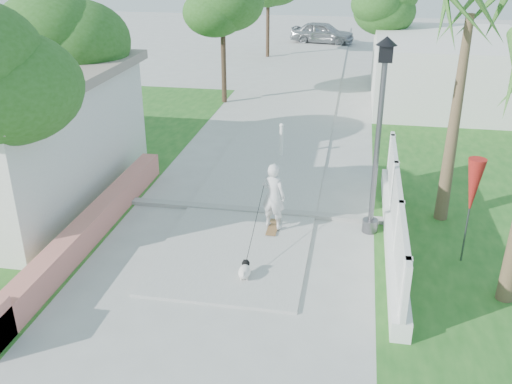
% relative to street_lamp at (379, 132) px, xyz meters
% --- Properties ---
extents(ground, '(90.00, 90.00, 0.00)m').
position_rel_street_lamp_xyz_m(ground, '(-2.90, -5.50, -2.43)').
color(ground, '#B7B7B2').
rests_on(ground, ground).
extents(path_strip, '(3.20, 36.00, 0.06)m').
position_rel_street_lamp_xyz_m(path_strip, '(-2.90, 14.50, -2.40)').
color(path_strip, '#B7B7B2').
rests_on(path_strip, ground).
extents(curb, '(6.50, 0.25, 0.10)m').
position_rel_street_lamp_xyz_m(curb, '(-2.90, 0.50, -2.38)').
color(curb, '#999993').
rests_on(curb, ground).
extents(grass_left, '(8.00, 20.00, 0.01)m').
position_rel_street_lamp_xyz_m(grass_left, '(-9.90, 2.50, -2.42)').
color(grass_left, '#205C1D').
rests_on(grass_left, ground).
extents(pink_wall, '(0.45, 8.20, 0.80)m').
position_rel_street_lamp_xyz_m(pink_wall, '(-6.20, -1.95, -2.11)').
color(pink_wall, '#CC7268').
rests_on(pink_wall, ground).
extents(lattice_fence, '(0.35, 7.00, 1.50)m').
position_rel_street_lamp_xyz_m(lattice_fence, '(0.50, -0.50, -1.88)').
color(lattice_fence, white).
rests_on(lattice_fence, ground).
extents(building_right, '(6.00, 8.00, 2.60)m').
position_rel_street_lamp_xyz_m(building_right, '(3.10, 12.50, -1.13)').
color(building_right, silver).
rests_on(building_right, ground).
extents(street_lamp, '(0.44, 0.44, 4.44)m').
position_rel_street_lamp_xyz_m(street_lamp, '(0.00, 0.00, 0.00)').
color(street_lamp, '#59595E').
rests_on(street_lamp, ground).
extents(bollard, '(0.14, 0.14, 1.09)m').
position_rel_street_lamp_xyz_m(bollard, '(-2.70, 4.50, -1.84)').
color(bollard, white).
rests_on(bollard, ground).
extents(patio_umbrella, '(0.36, 0.36, 2.30)m').
position_rel_street_lamp_xyz_m(patio_umbrella, '(1.90, -1.00, -0.74)').
color(patio_umbrella, '#59595E').
rests_on(patio_umbrella, ground).
extents(tree_left_mid, '(3.20, 3.20, 4.85)m').
position_rel_street_lamp_xyz_m(tree_left_mid, '(-8.38, 2.98, 1.07)').
color(tree_left_mid, '#4C3826').
rests_on(tree_left_mid, ground).
extents(tree_path_left, '(3.40, 3.40, 5.23)m').
position_rel_street_lamp_xyz_m(tree_path_left, '(-5.88, 10.48, 1.39)').
color(tree_path_left, '#4C3826').
rests_on(tree_path_left, ground).
extents(tree_path_right, '(3.00, 3.00, 4.79)m').
position_rel_street_lamp_xyz_m(tree_path_right, '(0.32, 14.48, 1.07)').
color(tree_path_right, '#4C3826').
rests_on(tree_path_right, ground).
extents(palm_far, '(1.80, 1.80, 5.30)m').
position_rel_street_lamp_xyz_m(palm_far, '(1.70, 1.00, 2.06)').
color(palm_far, brown).
rests_on(palm_far, ground).
extents(skateboarder, '(0.66, 2.42, 1.67)m').
position_rel_street_lamp_xyz_m(skateboarder, '(-2.23, -0.41, -1.56)').
color(skateboarder, olive).
rests_on(skateboarder, ground).
extents(dog, '(0.27, 0.55, 0.37)m').
position_rel_street_lamp_xyz_m(dog, '(-2.46, -2.51, -2.22)').
color(dog, silver).
rests_on(dog, ground).
extents(parked_car, '(4.23, 2.36, 1.36)m').
position_rel_street_lamp_xyz_m(parked_car, '(-2.95, 25.47, -1.75)').
color(parked_car, '#9C9EA3').
rests_on(parked_car, ground).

